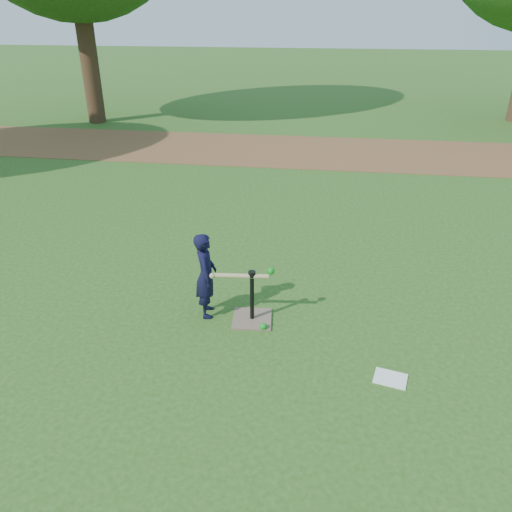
# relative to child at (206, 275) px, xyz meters

# --- Properties ---
(ground) EXTENTS (80.00, 80.00, 0.00)m
(ground) POSITION_rel_child_xyz_m (0.29, -0.26, -0.50)
(ground) COLOR #285116
(ground) RESTS_ON ground
(dirt_strip) EXTENTS (24.00, 3.00, 0.01)m
(dirt_strip) POSITION_rel_child_xyz_m (0.29, 7.24, -0.49)
(dirt_strip) COLOR brown
(dirt_strip) RESTS_ON ground
(child) EXTENTS (0.31, 0.41, 0.99)m
(child) POSITION_rel_child_xyz_m (0.00, 0.00, 0.00)
(child) COLOR black
(child) RESTS_ON ground
(wiffle_ball_ground) EXTENTS (0.08, 0.08, 0.08)m
(wiffle_ball_ground) POSITION_rel_child_xyz_m (0.67, -0.23, -0.46)
(wiffle_ball_ground) COLOR #0D941B
(wiffle_ball_ground) RESTS_ON ground
(clipboard) EXTENTS (0.34, 0.29, 0.01)m
(clipboard) POSITION_rel_child_xyz_m (1.96, -0.85, -0.49)
(clipboard) COLOR white
(clipboard) RESTS_ON ground
(batting_tee) EXTENTS (0.47, 0.47, 0.61)m
(batting_tee) POSITION_rel_child_xyz_m (0.52, -0.06, -0.39)
(batting_tee) COLOR #78614C
(batting_tee) RESTS_ON ground
(swing_action) EXTENTS (0.69, 0.18, 0.12)m
(swing_action) POSITION_rel_child_xyz_m (0.44, -0.06, 0.08)
(swing_action) COLOR tan
(swing_action) RESTS_ON ground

